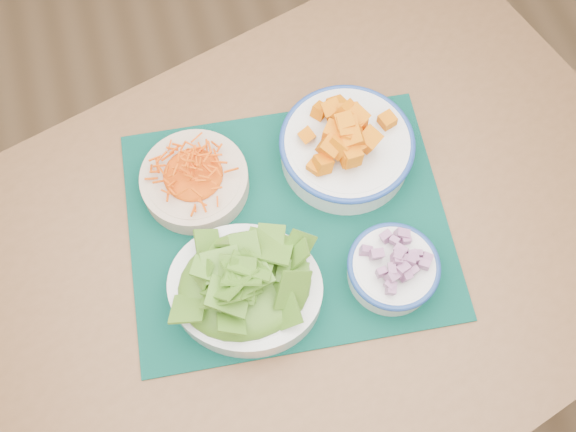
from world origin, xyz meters
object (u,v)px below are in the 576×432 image
object	(u,v)px
placemat	(288,223)
table	(291,267)
onion_bowl	(393,267)
lettuce_bowl	(245,286)
carrot_bowl	(194,179)
squash_bowl	(347,143)

from	to	relation	value
placemat	table	bearing A→B (deg)	-93.90
onion_bowl	table	bearing A→B (deg)	148.72
placemat	lettuce_bowl	bearing A→B (deg)	-128.00
onion_bowl	lettuce_bowl	bearing A→B (deg)	172.11
table	placemat	xyz separation A→B (m)	(0.01, 0.05, 0.09)
table	carrot_bowl	bearing A→B (deg)	112.68
carrot_bowl	squash_bowl	world-z (taller)	squash_bowl
lettuce_bowl	squash_bowl	bearing A→B (deg)	64.30
placemat	lettuce_bowl	world-z (taller)	lettuce_bowl
table	squash_bowl	bearing A→B (deg)	29.54
squash_bowl	lettuce_bowl	xyz separation A→B (m)	(-0.23, -0.20, -0.00)
placemat	squash_bowl	size ratio (longest dim) A/B	2.04
placemat	squash_bowl	xyz separation A→B (m)	(0.13, 0.10, 0.05)
onion_bowl	squash_bowl	bearing A→B (deg)	90.74
table	onion_bowl	bearing A→B (deg)	-47.06
table	squash_bowl	distance (m)	0.25
table	placemat	bearing A→B (deg)	64.32
squash_bowl	lettuce_bowl	bearing A→B (deg)	-139.61
lettuce_bowl	onion_bowl	distance (m)	0.24
squash_bowl	onion_bowl	world-z (taller)	squash_bowl
carrot_bowl	onion_bowl	xyz separation A→B (m)	(0.27, -0.25, 0.01)
placemat	squash_bowl	bearing A→B (deg)	41.46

